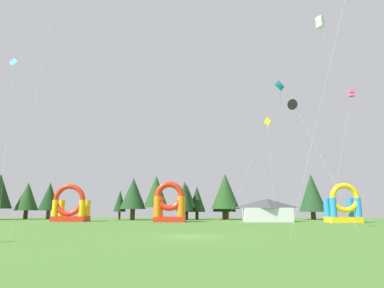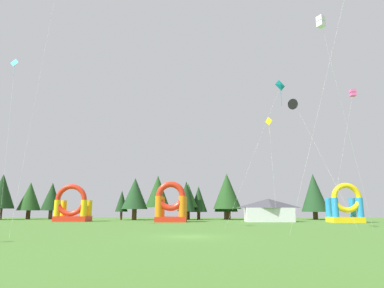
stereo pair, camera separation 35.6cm
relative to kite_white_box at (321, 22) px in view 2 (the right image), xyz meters
name	(u,v)px [view 2 (the right image)]	position (x,y,z in m)	size (l,w,h in m)	color
ground_plane	(189,237)	(-14.31, -6.62, -22.42)	(120.00, 120.00, 0.00)	#47752D
kite_white_box	(321,22)	(0.00, 0.00, 0.00)	(5.65, 4.07, 23.09)	white
kite_yellow_diamond	(269,122)	(-1.50, 22.02, -5.56)	(1.23, 5.99, 17.54)	yellow
kite_black_delta	(295,104)	(-2.56, 2.88, -8.53)	(5.10, 4.70, 14.61)	black
kite_pink_box	(353,93)	(8.51, 12.18, -3.93)	(5.00, 0.75, 19.02)	#EA599E
kite_cyan_diamond	(15,66)	(-37.41, 5.78, -2.05)	(4.30, 6.14, 21.15)	#19B7CC
kite_teal_diamond	(281,86)	(-3.94, 3.45, -6.12)	(7.28, 2.67, 16.98)	#0C7F7A
inflatable_yellow_castle	(171,207)	(-18.46, 23.21, -19.86)	(5.18, 4.45, 6.75)	red
inflatable_orange_dome	(345,208)	(9.96, 21.48, -20.08)	(4.95, 3.70, 6.29)	yellow
inflatable_blue_arch	(72,208)	(-36.05, 24.89, -20.13)	(5.73, 3.78, 6.44)	red
festival_tent	(269,210)	(-1.77, 24.65, -20.47)	(7.99, 3.88, 3.89)	silver
tree_row_0	(2,191)	(-55.03, 34.91, -16.64)	(5.37, 5.37, 9.42)	#4C331E
tree_row_1	(30,196)	(-50.63, 38.03, -17.58)	(4.84, 4.84, 7.89)	#4C331E
tree_row_2	(52,197)	(-45.71, 37.87, -17.64)	(4.29, 4.29, 7.78)	#4C331E
tree_row_3	(122,201)	(-29.55, 34.22, -18.70)	(2.53, 2.53, 5.87)	#4C331E
tree_row_4	(135,194)	(-26.80, 33.71, -17.20)	(5.23, 5.23, 8.38)	#4C331E
tree_row_5	(158,191)	(-22.16, 33.75, -16.78)	(4.85, 4.85, 8.87)	#4C331E
tree_row_6	(186,196)	(-16.42, 34.61, -17.73)	(3.70, 3.70, 7.77)	#4C331E
tree_row_7	(188,196)	(-16.05, 35.84, -17.57)	(3.94, 3.94, 7.36)	#4C331E
tree_row_8	(199,199)	(-13.91, 37.45, -18.22)	(3.62, 3.62, 6.91)	#4C331E
tree_row_9	(226,194)	(-8.09, 38.03, -17.10)	(4.96, 4.96, 9.11)	#4C331E
tree_row_10	(227,191)	(-7.91, 36.92, -16.60)	(5.89, 5.89, 9.57)	#4C331E
tree_row_11	(229,198)	(-7.56, 35.95, -18.04)	(2.73, 2.73, 6.70)	#4C331E
tree_row_12	(314,193)	(10.35, 37.19, -16.92)	(5.50, 5.50, 9.47)	#4C331E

